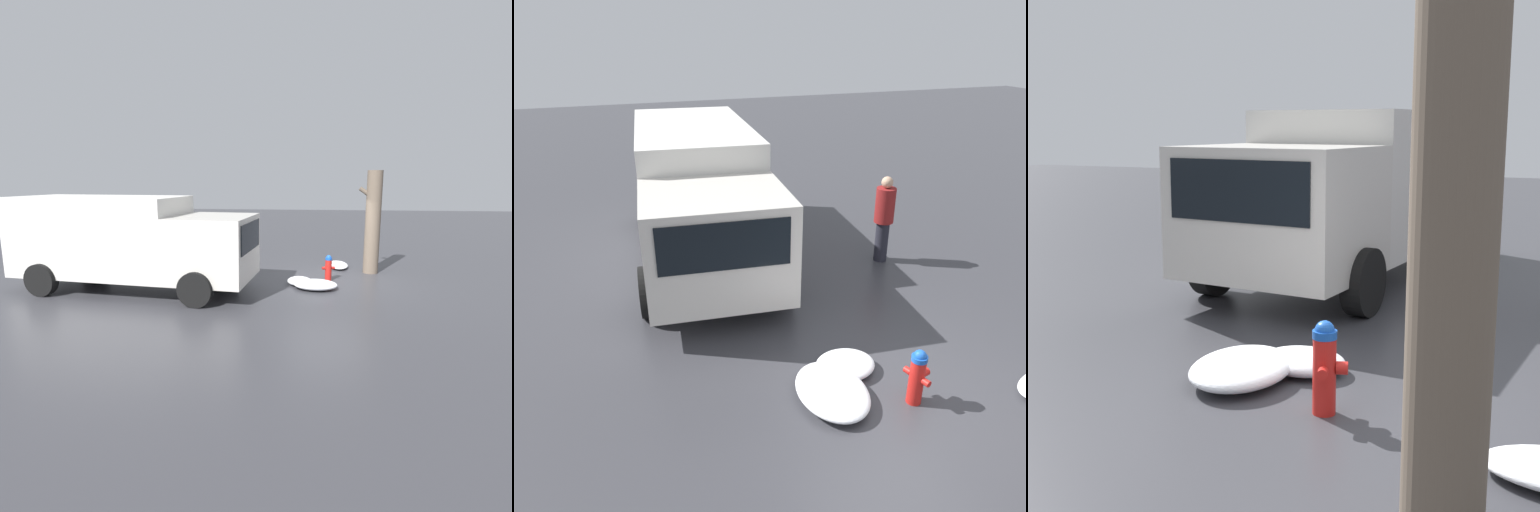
# 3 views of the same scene
# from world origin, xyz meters

# --- Properties ---
(ground_plane) EXTENTS (60.00, 60.00, 0.00)m
(ground_plane) POSITION_xyz_m (0.00, 0.00, 0.00)
(ground_plane) COLOR #38383D
(fire_hydrant) EXTENTS (0.41, 0.31, 0.83)m
(fire_hydrant) POSITION_xyz_m (0.00, -0.00, 0.42)
(fire_hydrant) COLOR red
(fire_hydrant) RESTS_ON ground_plane
(tree_trunk) EXTENTS (0.76, 0.50, 3.44)m
(tree_trunk) POSITION_xyz_m (-1.51, -1.30, 1.73)
(tree_trunk) COLOR #6B5B4C
(tree_trunk) RESTS_ON ground_plane
(delivery_truck) EXTENTS (6.99, 3.25, 2.67)m
(delivery_truck) POSITION_xyz_m (5.74, 1.55, 1.47)
(delivery_truck) COLOR beige
(delivery_truck) RESTS_ON ground_plane
(snow_pile_by_hydrant) EXTENTS (1.26, 0.94, 0.26)m
(snow_pile_by_hydrant) POSITION_xyz_m (0.43, 1.01, 0.13)
(snow_pile_by_hydrant) COLOR white
(snow_pile_by_hydrant) RESTS_ON ground_plane
(snow_pile_curbside) EXTENTS (0.73, 0.89, 0.23)m
(snow_pile_curbside) POSITION_xyz_m (0.89, 0.56, 0.11)
(snow_pile_curbside) COLOR white
(snow_pile_curbside) RESTS_ON ground_plane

